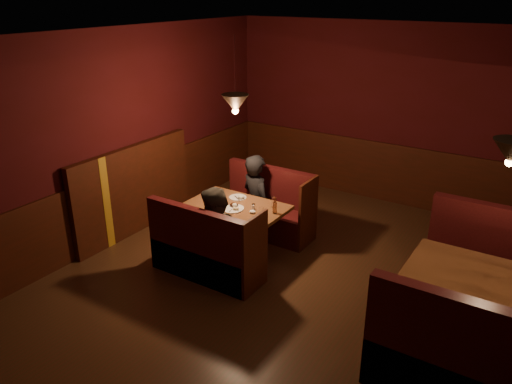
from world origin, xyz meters
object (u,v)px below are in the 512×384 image
Objects in this scene: diner_b at (215,221)px; diner_a at (256,184)px; main_bench_far at (268,213)px; second_bench_far at (496,277)px; main_bench_near at (205,255)px; second_table at (483,295)px; second_bench_near at (463,370)px; main_table at (238,216)px.

diner_a is at bearing 123.72° from diner_b.
main_bench_far is 3.12m from second_bench_far.
diner_a is at bearing 95.11° from main_bench_near.
second_table is 0.90m from second_bench_near.
second_bench_near is (0.03, -0.87, -0.24)m from second_table.
main_table is 3.11m from second_table.
second_table is 0.90× the size of second_bench_far.
diner_b reaches higher than second_table.
main_bench_near is at bearing -157.71° from second_bench_far.
second_bench_far and second_bench_near have the same top height.
second_table is 0.90m from second_bench_far.
main_bench_far is at bearing -113.83° from diner_a.
main_bench_far reaches higher than main_table.
diner_b is at bearing 169.54° from second_bench_near.
second_table is (3.08, 0.41, 0.30)m from main_bench_near.
main_bench_far is 3.27m from second_table.
second_bench_near is (0.00, -1.73, 0.00)m from second_bench_far.
diner_b is at bearing -80.16° from main_table.
main_table reaches higher than second_table.
main_table is 0.77m from main_bench_far.
diner_a reaches higher than main_bench_far.
diner_a is at bearing 178.45° from second_bench_far.
main_bench_near is (0.00, -1.48, 0.00)m from main_bench_far.
diner_b reaches higher than main_bench_near.
main_bench_near is at bearing 118.04° from diner_a.
second_bench_near is (3.13, -1.19, -0.17)m from main_table.
second_bench_near is at bearing -20.92° from main_table.
main_bench_near is 1.45m from diner_a.
diner_a is at bearing -136.76° from main_bench_far.
second_bench_far is at bearing -158.62° from diner_a.
diner_a is 1.03× the size of diner_b.
main_bench_near is 0.92× the size of diner_a.
main_table is at bearing 159.08° from second_bench_near.
diner_b is (0.10, -1.38, 0.44)m from main_bench_far.
diner_a is (-0.12, 1.36, 0.47)m from main_bench_near.
main_table is at bearing 122.64° from diner_a.
main_table is 3.35m from second_bench_near.
second_table is at bearing 7.59° from main_bench_near.
main_bench_far is at bearing 117.92° from diner_b.
main_table is 0.91× the size of main_bench_far.
second_bench_near reaches higher than main_bench_far.
second_bench_near is at bearing 13.49° from diner_b.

